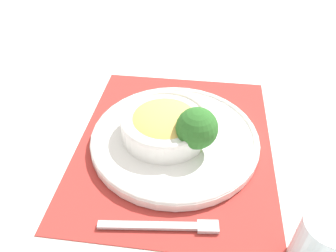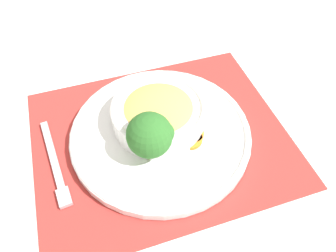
{
  "view_description": "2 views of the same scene",
  "coord_description": "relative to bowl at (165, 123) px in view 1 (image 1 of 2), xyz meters",
  "views": [
    {
      "loc": [
        0.46,
        -0.01,
        0.44
      ],
      "look_at": [
        0.01,
        -0.01,
        0.05
      ],
      "focal_mm": 35.0,
      "sensor_mm": 36.0,
      "label": 1
    },
    {
      "loc": [
        0.14,
        0.33,
        0.47
      ],
      "look_at": [
        -0.01,
        0.01,
        0.04
      ],
      "focal_mm": 35.0,
      "sensor_mm": 36.0,
      "label": 2
    }
  ],
  "objects": [
    {
      "name": "placemat",
      "position": [
        0.01,
        0.02,
        -0.04
      ],
      "size": [
        0.49,
        0.42,
        0.0
      ],
      "color": "#B2332D",
      "rests_on": "ground_plane"
    },
    {
      "name": "carrot_slice_near",
      "position": [
        -0.03,
        0.06,
        -0.02
      ],
      "size": [
        0.04,
        0.04,
        0.01
      ],
      "color": "orange",
      "rests_on": "plate"
    },
    {
      "name": "ground_plane",
      "position": [
        0.01,
        0.02,
        -0.05
      ],
      "size": [
        4.0,
        4.0,
        0.0
      ],
      "primitive_type": "plane",
      "color": "white"
    },
    {
      "name": "plate",
      "position": [
        0.01,
        0.02,
        -0.03
      ],
      "size": [
        0.32,
        0.32,
        0.02
      ],
      "color": "white",
      "rests_on": "placemat"
    },
    {
      "name": "fork",
      "position": [
        0.19,
        0.01,
        -0.04
      ],
      "size": [
        0.02,
        0.18,
        0.01
      ],
      "rotation": [
        0.0,
        0.0,
        -0.02
      ],
      "color": "#B7B7BC",
      "rests_on": "placemat"
    },
    {
      "name": "bowl",
      "position": [
        0.0,
        0.0,
        0.0
      ],
      "size": [
        0.17,
        0.17,
        0.05
      ],
      "color": "white",
      "rests_on": "plate"
    },
    {
      "name": "water_glass",
      "position": [
        0.24,
        0.21,
        -0.01
      ],
      "size": [
        0.06,
        0.06,
        0.09
      ],
      "color": "silver",
      "rests_on": "ground_plane"
    },
    {
      "name": "carrot_slice_middle",
      "position": [
        -0.04,
        0.05,
        -0.02
      ],
      "size": [
        0.04,
        0.04,
        0.01
      ],
      "color": "orange",
      "rests_on": "plate"
    },
    {
      "name": "broccoli_floret",
      "position": [
        0.04,
        0.06,
        0.02
      ],
      "size": [
        0.07,
        0.07,
        0.09
      ],
      "color": "#84AD5B",
      "rests_on": "plate"
    }
  ]
}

